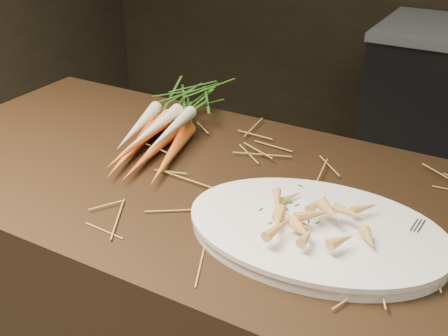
{
  "coord_description": "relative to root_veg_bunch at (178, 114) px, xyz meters",
  "views": [
    {
      "loc": [
        0.07,
        -0.59,
        1.49
      ],
      "look_at": [
        -0.41,
        0.26,
        0.96
      ],
      "focal_mm": 45.0,
      "sensor_mm": 36.0,
      "label": 1
    }
  ],
  "objects": [
    {
      "name": "straw_bedding",
      "position": [
        0.66,
        -0.17,
        -0.04
      ],
      "size": [
        1.4,
        0.6,
        0.02
      ],
      "primitive_type": null,
      "color": "#A87937",
      "rests_on": "main_counter"
    },
    {
      "name": "serving_fork",
      "position": [
        0.64,
        -0.27,
        -0.02
      ],
      "size": [
        0.03,
        0.18,
        0.0
      ],
      "primitive_type": "cube",
      "rotation": [
        0.0,
        0.0,
        -0.06
      ],
      "color": "silver",
      "rests_on": "serving_platter"
    },
    {
      "name": "root_veg_bunch",
      "position": [
        0.0,
        0.0,
        0.0
      ],
      "size": [
        0.27,
        0.54,
        0.1
      ],
      "rotation": [
        0.0,
        0.0,
        0.2
      ],
      "color": "orange",
      "rests_on": "main_counter"
    },
    {
      "name": "serving_platter",
      "position": [
        0.47,
        -0.26,
        -0.04
      ],
      "size": [
        0.49,
        0.36,
        0.02
      ],
      "primitive_type": null,
      "rotation": [
        0.0,
        0.0,
        0.11
      ],
      "color": "white",
      "rests_on": "main_counter"
    },
    {
      "name": "roasted_veg_heap",
      "position": [
        0.47,
        -0.26,
        0.0
      ],
      "size": [
        0.24,
        0.19,
        0.05
      ],
      "primitive_type": null,
      "rotation": [
        0.0,
        0.0,
        0.11
      ],
      "color": "#C7863F",
      "rests_on": "serving_platter"
    }
  ]
}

